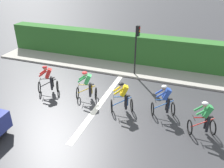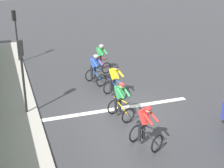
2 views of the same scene
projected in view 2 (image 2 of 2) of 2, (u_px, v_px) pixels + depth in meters
name	position (u px, v px, depth m)	size (l,w,h in m)	color
ground_plane	(120.00, 111.00, 14.93)	(80.00, 80.00, 0.00)	#333335
sidewalk_kerb	(5.00, 107.00, 15.16)	(2.80, 23.38, 0.12)	#9E998E
road_marking_stop_line	(118.00, 109.00, 15.11)	(7.00, 0.30, 0.01)	silver
cyclist_lead	(101.00, 58.00, 19.61)	(1.00, 1.24, 1.66)	black
cyclist_second	(95.00, 70.00, 17.72)	(1.01, 1.25, 1.66)	black
cyclist_mid	(115.00, 82.00, 16.09)	(1.06, 1.26, 1.66)	black
cyclist_fourth	(120.00, 101.00, 14.00)	(0.97, 1.23, 1.66)	black
cyclist_trailing	(145.00, 127.00, 11.91)	(1.10, 1.27, 1.66)	black
traffic_light_near_crossing	(22.00, 67.00, 13.82)	(0.24, 0.31, 3.34)	black
traffic_light_far_junction	(15.00, 28.00, 20.72)	(0.26, 0.30, 3.34)	black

